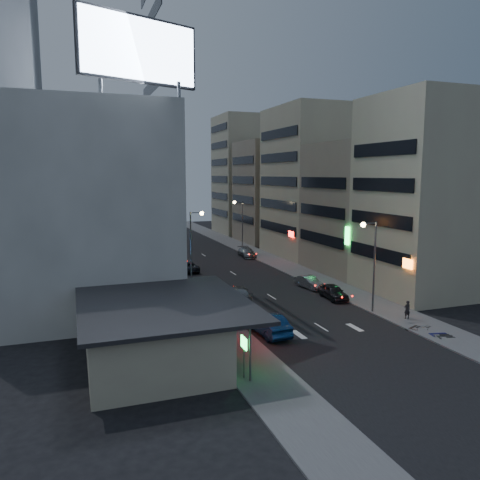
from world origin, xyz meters
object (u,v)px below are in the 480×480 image
parked_car_left (187,266)px  person (407,310)px  scooter_blue (446,325)px  scooter_silver_b (426,319)px  parked_car_right_mid (309,282)px  scooter_silver_a (451,328)px  parked_car_right_far (247,253)px  scooter_black_a (452,328)px  scooter_black_b (415,319)px  road_car_silver (238,294)px  road_car_blue (268,324)px  parked_car_right_near (333,292)px

parked_car_left → person: person is taller
scooter_blue → scooter_silver_b: size_ratio=1.24×
parked_car_right_mid → parked_car_left: 16.65m
parked_car_right_mid → scooter_silver_a: bearing=-87.4°
parked_car_right_mid → parked_car_right_far: 20.15m
parked_car_left → scooter_black_a: parked_car_left is taller
scooter_blue → scooter_black_b: size_ratio=1.15×
scooter_black_b → parked_car_left: bearing=0.0°
scooter_black_a → scooter_silver_a: bearing=8.1°
parked_car_right_mid → scooter_silver_a: (2.93, -17.08, -0.04)m
road_car_silver → scooter_silver_a: bearing=140.5°
parked_car_left → road_car_blue: (0.39, -25.01, 0.16)m
parked_car_right_far → person: bearing=-82.1°
parked_car_right_far → scooter_black_b: bearing=-83.1°
parked_car_left → road_car_silver: road_car_silver is taller
parked_car_right_far → scooter_blue: parked_car_right_far is taller
parked_car_left → person: bearing=115.4°
parked_car_right_mid → scooter_black_b: (1.97, -14.33, 0.00)m
road_car_blue → scooter_silver_a: 13.88m
parked_car_right_far → road_car_silver: 24.84m
road_car_silver → person: person is taller
scooter_silver_a → person: bearing=30.3°
scooter_blue → road_car_silver: bearing=54.7°
parked_car_left → parked_car_right_far: bearing=-147.6°
parked_car_right_near → scooter_blue: bearing=-73.5°
person → scooter_black_a: size_ratio=0.85×
parked_car_left → scooter_silver_a: 32.91m
parked_car_left → scooter_black_a: bearing=112.5°
parked_car_right_near → scooter_blue: parked_car_right_near is taller
parked_car_right_far → parked_car_left: bearing=-142.2°
person → scooter_blue: person is taller
parked_car_right_mid → road_car_silver: 9.61m
road_car_silver → person: size_ratio=3.60×
parked_car_right_far → scooter_blue: 36.87m
parked_car_right_mid → parked_car_right_near: bearing=-95.4°
parked_car_right_mid → scooter_blue: scooter_blue is taller
parked_car_right_mid → road_car_blue: road_car_blue is taller
parked_car_right_near → person: bearing=-70.0°
scooter_blue → scooter_black_b: (-0.91, 2.30, -0.08)m
parked_car_right_mid → road_car_silver: road_car_silver is taller
person → scooter_black_b: bearing=75.2°
scooter_black_a → parked_car_left: bearing=40.0°
person → scooter_black_a: (0.41, -4.58, -0.22)m
parked_car_left → scooter_black_a: size_ratio=2.61×
scooter_black_a → scooter_blue: size_ratio=0.91×
parked_car_left → road_car_blue: 25.02m
person → parked_car_right_mid: bearing=-76.2°
person → parked_car_left: bearing=-60.7°
parked_car_right_near → parked_car_left: size_ratio=0.88×
parked_car_right_far → road_car_silver: bearing=-108.4°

